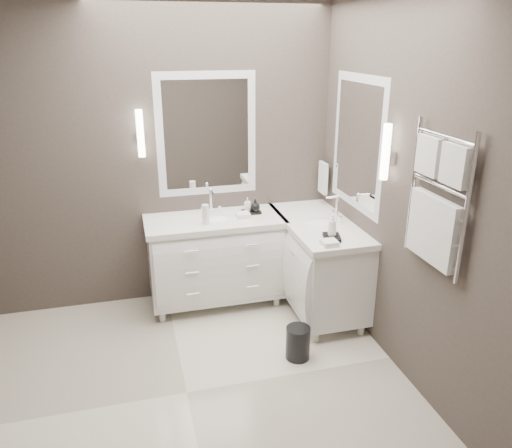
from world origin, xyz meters
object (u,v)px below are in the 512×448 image
object	(u,v)px
waste_bin	(298,343)
vanity_back	(216,255)
vanity_right	(317,259)
towel_ladder	(436,206)

from	to	relation	value
waste_bin	vanity_back	bearing A→B (deg)	113.58
vanity_right	towel_ladder	world-z (taller)	towel_ladder
towel_ladder	waste_bin	bearing A→B (deg)	137.60
vanity_back	towel_ladder	bearing A→B (deg)	-55.90
vanity_back	waste_bin	xyz separation A→B (m)	(0.45, -1.03, -0.35)
vanity_back	waste_bin	world-z (taller)	vanity_back
towel_ladder	waste_bin	distance (m)	1.54
towel_ladder	vanity_back	bearing A→B (deg)	124.10
towel_ladder	vanity_right	bearing A→B (deg)	99.84
vanity_back	towel_ladder	size ratio (longest dim) A/B	1.38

